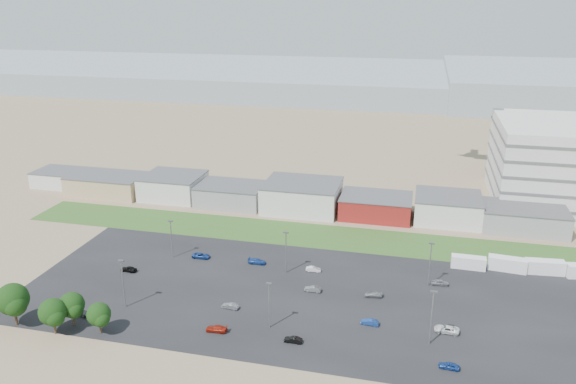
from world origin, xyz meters
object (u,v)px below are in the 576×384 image
(box_trailer_a, at_px, (468,262))
(parked_car_8, at_px, (440,282))
(parked_car_9, at_px, (201,256))
(parked_car_3, at_px, (216,329))
(parked_car_4, at_px, (230,306))
(parked_car_5, at_px, (129,269))
(parked_car_13, at_px, (293,340))
(parked_car_0, at_px, (447,329))
(parked_car_11, at_px, (313,269))
(parked_car_12, at_px, (373,294))
(parked_car_7, at_px, (313,289))
(parked_car_10, at_px, (83,313))
(parked_car_6, at_px, (257,261))
(parked_car_2, at_px, (449,366))
(parked_car_1, at_px, (370,322))

(box_trailer_a, distance_m, parked_car_8, 12.02)
(parked_car_8, distance_m, parked_car_9, 56.36)
(parked_car_3, height_order, parked_car_4, parked_car_3)
(parked_car_5, bearing_deg, parked_car_13, 70.50)
(parked_car_0, distance_m, parked_car_13, 29.25)
(parked_car_8, xyz_separation_m, parked_car_11, (-28.39, -0.09, -0.07))
(parked_car_0, xyz_separation_m, parked_car_12, (-14.79, 10.16, -0.09))
(parked_car_5, relative_size, parked_car_8, 1.00)
(parked_car_7, bearing_deg, parked_car_4, -53.23)
(parked_car_3, height_order, parked_car_8, parked_car_8)
(box_trailer_a, relative_size, parked_car_10, 2.07)
(box_trailer_a, bearing_deg, parked_car_3, -139.64)
(parked_car_6, height_order, parked_car_11, parked_car_6)
(parked_car_7, height_order, parked_car_12, parked_car_7)
(parked_car_2, bearing_deg, parked_car_11, -129.43)
(parked_car_7, bearing_deg, parked_car_2, 54.00)
(parked_car_10, bearing_deg, parked_car_7, -58.21)
(parked_car_0, distance_m, parked_car_6, 47.34)
(parked_car_10, height_order, parked_car_11, parked_car_11)
(parked_car_2, bearing_deg, box_trailer_a, 178.51)
(parked_car_5, distance_m, parked_car_12, 56.06)
(parked_car_5, bearing_deg, parked_car_10, 5.76)
(parked_car_0, bearing_deg, parked_car_11, -118.55)
(parked_car_10, xyz_separation_m, parked_car_12, (55.36, 21.11, 0.01))
(parked_car_9, height_order, parked_car_10, parked_car_9)
(parked_car_2, relative_size, parked_car_6, 0.82)
(parked_car_6, xyz_separation_m, parked_car_11, (13.84, -0.74, -0.05))
(parked_car_2, distance_m, parked_car_7, 34.69)
(box_trailer_a, height_order, parked_car_3, box_trailer_a)
(parked_car_6, bearing_deg, parked_car_12, -108.24)
(parked_car_0, relative_size, parked_car_1, 1.32)
(parked_car_4, height_order, parked_car_12, parked_car_4)
(parked_car_3, bearing_deg, parked_car_13, 87.43)
(parked_car_5, bearing_deg, parked_car_9, 131.93)
(parked_car_12, relative_size, parked_car_13, 1.13)
(box_trailer_a, relative_size, parked_car_13, 2.31)
(box_trailer_a, xyz_separation_m, parked_car_2, (-5.40, -40.25, -0.86))
(parked_car_3, xyz_separation_m, parked_car_5, (-28.46, 18.59, 0.04))
(parked_car_12, bearing_deg, parked_car_6, -113.38)
(box_trailer_a, xyz_separation_m, parked_car_0, (-5.53, -28.91, -0.81))
(parked_car_8, relative_size, parked_car_9, 0.86)
(parked_car_10, bearing_deg, parked_car_1, -73.49)
(parked_car_1, bearing_deg, parked_car_13, -49.95)
(parked_car_7, xyz_separation_m, parked_car_10, (-42.48, -20.36, -0.05))
(parked_car_8, bearing_deg, parked_car_12, 115.93)
(parked_car_7, relative_size, parked_car_13, 1.08)
(parked_car_7, xyz_separation_m, parked_car_9, (-29.62, 9.82, 0.01))
(parked_car_5, height_order, parked_car_9, parked_car_5)
(parked_car_10, bearing_deg, parked_car_6, -35.41)
(parked_car_5, height_order, parked_car_11, parked_car_5)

